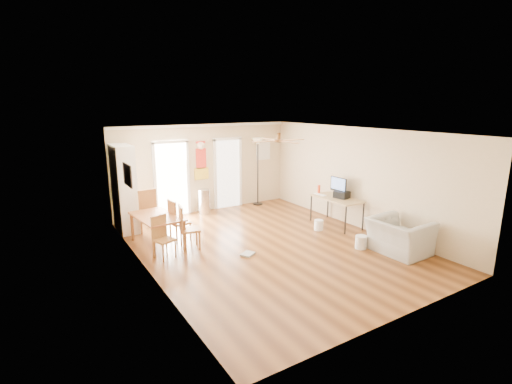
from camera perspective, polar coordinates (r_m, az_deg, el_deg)
floor at (r=8.68m, az=2.10°, el=-8.19°), size 7.00×7.00×0.00m
ceiling at (r=8.10m, az=2.26°, el=9.19°), size 5.50×7.00×0.00m
wall_back at (r=11.31m, az=-7.76°, el=3.62°), size 5.50×0.04×2.60m
wall_front at (r=5.84m, az=21.80°, el=-6.47°), size 5.50×0.04×2.60m
wall_left at (r=7.18m, az=-16.39°, el=-2.44°), size 0.04×7.00×2.60m
wall_right at (r=10.06m, az=15.31°, el=2.06°), size 0.04×7.00×2.60m
crown_molding at (r=8.10m, az=2.26°, el=8.91°), size 5.50×7.00×0.08m
kitchen_doorway at (r=10.97m, az=-12.70°, el=1.78°), size 0.90×0.10×2.10m
bathroom_doorway at (r=11.66m, az=-4.33°, el=2.75°), size 0.80×0.10×2.10m
wall_decal at (r=11.20m, az=-8.35°, el=4.81°), size 0.46×0.03×1.10m
ac_grille at (r=12.19m, az=1.11°, el=6.34°), size 0.50×0.04×0.60m
framed_poster at (r=8.43m, az=-18.98°, el=2.46°), size 0.04×0.66×0.48m
ceiling_fan at (r=7.87m, az=3.48°, el=7.81°), size 1.24×1.24×0.20m
bookshelf at (r=9.98m, az=-19.44°, el=0.50°), size 0.56×1.04×2.20m
dining_table at (r=8.91m, az=-14.73°, el=-5.66°), size 0.98×1.48×0.70m
dining_chair_right_a at (r=9.05m, az=-11.50°, el=-4.22°), size 0.44×0.44×0.99m
dining_chair_right_b at (r=8.49m, az=-10.04°, el=-5.29°), size 0.49×0.49×1.00m
dining_chair_near at (r=8.11m, az=-13.79°, el=-6.77°), size 0.47×0.47×0.90m
dining_chair_far at (r=9.91m, az=-16.54°, el=-2.62°), size 0.51×0.51×1.11m
trash_can at (r=11.12m, az=-7.88°, el=-1.47°), size 0.37×0.37×0.74m
torchiere_lamp at (r=11.91m, az=0.28°, el=3.09°), size 0.44×0.44×2.13m
computer_desk at (r=10.22m, az=12.09°, el=-2.92°), size 0.70×1.40×0.75m
imac at (r=10.21m, az=12.41°, el=0.74°), size 0.12×0.57×0.53m
keyboard at (r=10.38m, az=9.69°, el=-0.38°), size 0.14×0.40×0.01m
printer at (r=10.12m, az=12.91°, el=-0.39°), size 0.38×0.41×0.18m
orange_bottle at (r=10.54m, az=9.55°, el=0.43°), size 0.09×0.09×0.23m
wastebasket_a at (r=9.81m, az=9.52°, el=-4.97°), size 0.26×0.26×0.27m
wastebasket_b at (r=8.81m, az=15.68°, el=-7.35°), size 0.26×0.26×0.30m
floor_cloth at (r=8.18m, az=-1.27°, el=-9.42°), size 0.37×0.34×0.04m
armchair at (r=8.72m, az=20.96°, el=-6.35°), size 1.04×1.18×0.76m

